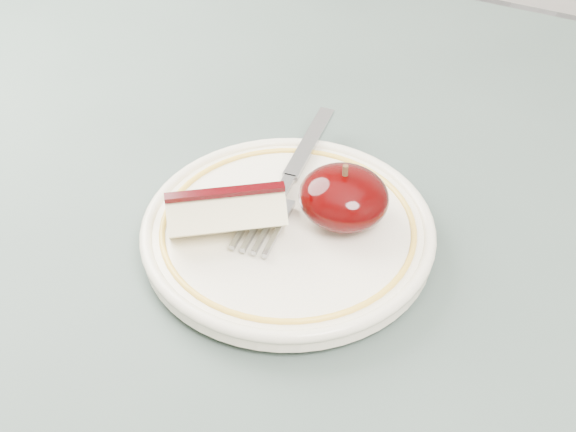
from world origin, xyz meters
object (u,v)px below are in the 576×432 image
at_px(apple_half, 344,197).
at_px(plate, 288,231).
at_px(table, 225,326).
at_px(fork, 289,178).

bearing_deg(apple_half, plate, -141.68).
xyz_separation_m(table, fork, (0.02, 0.07, 0.11)).
relative_size(apple_half, fork, 0.36).
relative_size(plate, apple_half, 3.26).
bearing_deg(plate, apple_half, 38.32).
bearing_deg(table, fork, 69.15).
bearing_deg(apple_half, fork, 159.32).
xyz_separation_m(apple_half, fork, (-0.05, 0.02, -0.01)).
distance_m(apple_half, fork, 0.06).
bearing_deg(table, plate, 26.04).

